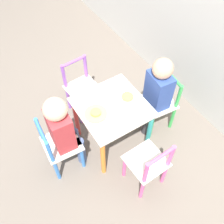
{
  "coord_description": "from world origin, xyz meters",
  "views": [
    {
      "loc": [
        1.01,
        -0.64,
        1.96
      ],
      "look_at": [
        0.0,
        0.0,
        0.4
      ],
      "focal_mm": 42.0,
      "sensor_mm": 36.0,
      "label": 1
    }
  ],
  "objects_px": {
    "child_back": "(156,91)",
    "chair_pink": "(148,165)",
    "chair_green": "(160,103)",
    "chair_blue": "(59,146)",
    "plate_back": "(127,98)",
    "plate_front": "(96,113)",
    "chair_purple": "(82,89)",
    "child_front": "(63,129)",
    "kids_table": "(112,113)"
  },
  "relations": [
    {
      "from": "child_back",
      "to": "chair_pink",
      "type": "bearing_deg",
      "value": -36.06
    },
    {
      "from": "chair_green",
      "to": "chair_blue",
      "type": "xyz_separation_m",
      "value": [
        -0.07,
        -0.89,
        0.0
      ]
    },
    {
      "from": "chair_pink",
      "to": "child_back",
      "type": "bearing_deg",
      "value": -134.21
    },
    {
      "from": "plate_back",
      "to": "plate_front",
      "type": "xyz_separation_m",
      "value": [
        -0.0,
        -0.27,
        -0.0
      ]
    },
    {
      "from": "chair_purple",
      "to": "child_front",
      "type": "height_order",
      "value": "child_front"
    },
    {
      "from": "kids_table",
      "to": "chair_pink",
      "type": "height_order",
      "value": "chair_pink"
    },
    {
      "from": "kids_table",
      "to": "chair_purple",
      "type": "distance_m",
      "value": 0.46
    },
    {
      "from": "child_back",
      "to": "plate_back",
      "type": "xyz_separation_m",
      "value": [
        -0.04,
        -0.25,
        0.03
      ]
    },
    {
      "from": "chair_purple",
      "to": "child_back",
      "type": "distance_m",
      "value": 0.66
    },
    {
      "from": "child_back",
      "to": "plate_back",
      "type": "bearing_deg",
      "value": -93.14
    },
    {
      "from": "chair_blue",
      "to": "plate_back",
      "type": "bearing_deg",
      "value": -89.14
    },
    {
      "from": "plate_back",
      "to": "child_front",
      "type": "bearing_deg",
      "value": -92.71
    },
    {
      "from": "chair_purple",
      "to": "chair_pink",
      "type": "xyz_separation_m",
      "value": [
        0.89,
        0.05,
        0.0
      ]
    },
    {
      "from": "chair_blue",
      "to": "chair_purple",
      "type": "distance_m",
      "value": 0.59
    },
    {
      "from": "chair_pink",
      "to": "chair_green",
      "type": "bearing_deg",
      "value": -139.07
    },
    {
      "from": "chair_green",
      "to": "child_front",
      "type": "relative_size",
      "value": 0.7
    },
    {
      "from": "kids_table",
      "to": "plate_front",
      "type": "height_order",
      "value": "plate_front"
    },
    {
      "from": "chair_blue",
      "to": "child_front",
      "type": "height_order",
      "value": "child_front"
    },
    {
      "from": "chair_blue",
      "to": "chair_purple",
      "type": "relative_size",
      "value": 1.0
    },
    {
      "from": "chair_blue",
      "to": "plate_back",
      "type": "height_order",
      "value": "chair_blue"
    },
    {
      "from": "child_front",
      "to": "plate_front",
      "type": "distance_m",
      "value": 0.25
    },
    {
      "from": "chair_green",
      "to": "chair_pink",
      "type": "relative_size",
      "value": 1.0
    },
    {
      "from": "chair_green",
      "to": "chair_pink",
      "type": "bearing_deg",
      "value": -40.93
    },
    {
      "from": "chair_green",
      "to": "plate_front",
      "type": "relative_size",
      "value": 3.21
    },
    {
      "from": "child_front",
      "to": "plate_back",
      "type": "relative_size",
      "value": 3.88
    },
    {
      "from": "child_back",
      "to": "chair_blue",
      "type": "bearing_deg",
      "value": -88.86
    },
    {
      "from": "kids_table",
      "to": "plate_front",
      "type": "relative_size",
      "value": 2.96
    },
    {
      "from": "chair_green",
      "to": "child_back",
      "type": "relative_size",
      "value": 0.71
    },
    {
      "from": "chair_pink",
      "to": "child_front",
      "type": "height_order",
      "value": "child_front"
    },
    {
      "from": "kids_table",
      "to": "chair_green",
      "type": "bearing_deg",
      "value": 84.21
    },
    {
      "from": "kids_table",
      "to": "child_front",
      "type": "relative_size",
      "value": 0.65
    },
    {
      "from": "plate_back",
      "to": "chair_pink",
      "type": "bearing_deg",
      "value": -14.77
    },
    {
      "from": "plate_back",
      "to": "plate_front",
      "type": "distance_m",
      "value": 0.27
    },
    {
      "from": "kids_table",
      "to": "child_back",
      "type": "distance_m",
      "value": 0.39
    },
    {
      "from": "chair_blue",
      "to": "child_front",
      "type": "bearing_deg",
      "value": -90.0
    },
    {
      "from": "plate_front",
      "to": "kids_table",
      "type": "bearing_deg",
      "value": 90.0
    },
    {
      "from": "kids_table",
      "to": "plate_back",
      "type": "bearing_deg",
      "value": 90.0
    },
    {
      "from": "chair_green",
      "to": "plate_back",
      "type": "relative_size",
      "value": 2.72
    },
    {
      "from": "chair_blue",
      "to": "child_back",
      "type": "xyz_separation_m",
      "value": [
        0.07,
        0.83,
        0.18
      ]
    },
    {
      "from": "chair_pink",
      "to": "plate_front",
      "type": "xyz_separation_m",
      "value": [
        -0.45,
        -0.15,
        0.22
      ]
    },
    {
      "from": "child_back",
      "to": "plate_front",
      "type": "xyz_separation_m",
      "value": [
        -0.04,
        -0.52,
        0.03
      ]
    },
    {
      "from": "chair_purple",
      "to": "plate_front",
      "type": "relative_size",
      "value": 3.21
    },
    {
      "from": "child_back",
      "to": "child_front",
      "type": "relative_size",
      "value": 0.99
    },
    {
      "from": "chair_blue",
      "to": "chair_purple",
      "type": "xyz_separation_m",
      "value": [
        -0.42,
        0.41,
        0.0
      ]
    },
    {
      "from": "chair_green",
      "to": "child_back",
      "type": "bearing_deg",
      "value": -90.0
    },
    {
      "from": "kids_table",
      "to": "chair_pink",
      "type": "xyz_separation_m",
      "value": [
        0.45,
        0.02,
        -0.12
      ]
    },
    {
      "from": "chair_blue",
      "to": "chair_pink",
      "type": "xyz_separation_m",
      "value": [
        0.48,
        0.46,
        0.0
      ]
    },
    {
      "from": "chair_blue",
      "to": "child_back",
      "type": "bearing_deg",
      "value": -90.98
    },
    {
      "from": "kids_table",
      "to": "chair_purple",
      "type": "relative_size",
      "value": 0.92
    },
    {
      "from": "kids_table",
      "to": "chair_blue",
      "type": "bearing_deg",
      "value": -93.67
    }
  ]
}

